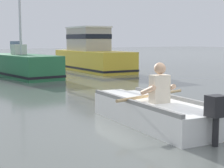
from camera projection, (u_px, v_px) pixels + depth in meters
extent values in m
plane|color=slate|center=(211.00, 127.00, 6.76)|extent=(120.00, 120.00, 0.00)
cube|color=white|center=(155.00, 113.00, 6.99)|extent=(1.45, 3.21, 0.44)
cube|color=white|center=(113.00, 100.00, 8.53)|extent=(0.65, 0.47, 0.42)
cube|color=gray|center=(132.00, 102.00, 6.74)|extent=(0.43, 3.03, 0.08)
cube|color=gray|center=(177.00, 98.00, 7.19)|extent=(0.43, 3.03, 0.08)
cube|color=white|center=(158.00, 104.00, 6.88)|extent=(1.04, 0.40, 0.06)
cylinder|color=black|center=(216.00, 129.00, 5.53)|extent=(0.11, 0.11, 0.54)
cube|color=black|center=(216.00, 106.00, 5.49)|extent=(0.31, 0.27, 0.32)
cube|color=beige|center=(160.00, 89.00, 6.80)|extent=(0.36, 0.26, 0.52)
sphere|color=tan|center=(160.00, 68.00, 6.76)|extent=(0.22, 0.22, 0.22)
cylinder|color=tan|center=(148.00, 90.00, 6.75)|extent=(0.14, 0.43, 0.23)
cylinder|color=tan|center=(168.00, 89.00, 6.95)|extent=(0.14, 0.43, 0.23)
cylinder|color=tan|center=(151.00, 95.00, 7.34)|extent=(1.97, 0.45, 0.06)
cube|color=#287042|center=(22.00, 66.00, 15.86)|extent=(1.86, 4.76, 0.97)
cube|color=black|center=(23.00, 73.00, 15.90)|extent=(1.91, 4.80, 0.10)
cube|color=silver|center=(19.00, 49.00, 16.05)|extent=(0.58, 0.53, 0.44)
cube|color=slate|center=(16.00, 45.00, 16.24)|extent=(0.55, 0.08, 0.36)
cylinder|color=silver|center=(20.00, 22.00, 15.73)|extent=(0.10, 0.10, 2.81)
cube|color=gold|center=(93.00, 61.00, 19.03)|extent=(2.26, 5.91, 1.04)
cube|color=black|center=(93.00, 67.00, 19.07)|extent=(2.30, 5.95, 0.10)
cube|color=#B2ADA3|center=(88.00, 39.00, 19.35)|extent=(1.62, 2.53, 1.18)
cube|color=black|center=(88.00, 37.00, 19.33)|extent=(1.65, 2.56, 0.24)
cube|color=white|center=(88.00, 27.00, 19.27)|extent=(1.70, 2.66, 0.08)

